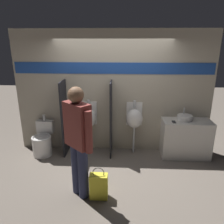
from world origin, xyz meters
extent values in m
plane|color=#70665B|center=(0.00, 0.00, 0.00)|extent=(16.00, 16.00, 0.00)
cube|color=#B2A893|center=(0.00, 0.60, 1.35)|extent=(4.35, 0.06, 2.70)
cube|color=#1E479E|center=(0.00, 0.56, 1.90)|extent=(4.26, 0.01, 0.24)
cube|color=silver|center=(1.61, 0.32, 0.42)|extent=(1.03, 0.50, 0.83)
cylinder|color=white|center=(1.56, 0.37, 0.88)|extent=(0.32, 0.32, 0.10)
cylinder|color=silver|center=(1.56, 0.48, 1.01)|extent=(0.03, 0.03, 0.14)
cube|color=#232328|center=(1.30, 0.22, 0.84)|extent=(0.07, 0.14, 0.01)
cube|color=black|center=(-1.05, 0.32, 0.83)|extent=(0.03, 0.49, 1.66)
cube|color=black|center=(-0.03, 0.32, 0.83)|extent=(0.03, 0.49, 1.66)
cylinder|color=silver|center=(-0.54, 0.41, 0.31)|extent=(0.04, 0.04, 0.63)
ellipsoid|color=white|center=(-0.54, 0.41, 0.82)|extent=(0.37, 0.29, 0.43)
cube|color=white|center=(-0.54, 0.56, 0.89)|extent=(0.35, 0.02, 0.54)
cylinder|color=silver|center=(-0.54, 0.52, 1.13)|extent=(0.06, 0.06, 0.16)
cylinder|color=silver|center=(0.48, 0.41, 0.31)|extent=(0.04, 0.04, 0.63)
ellipsoid|color=white|center=(0.48, 0.41, 0.82)|extent=(0.37, 0.29, 0.43)
cube|color=white|center=(0.48, 0.56, 0.89)|extent=(0.35, 0.02, 0.54)
cylinder|color=silver|center=(0.48, 0.52, 1.13)|extent=(0.06, 0.06, 0.16)
cylinder|color=white|center=(-1.56, 0.18, 0.21)|extent=(0.42, 0.42, 0.42)
torus|color=white|center=(-1.56, 0.18, 0.43)|extent=(0.43, 0.43, 0.04)
cube|color=white|center=(-1.56, 0.48, 0.56)|extent=(0.38, 0.16, 0.30)
cylinder|color=silver|center=(-1.56, 0.46, 0.79)|extent=(0.06, 0.06, 0.14)
cylinder|color=#282D4C|center=(-0.40, -1.13, 0.44)|extent=(0.17, 0.17, 0.89)
cylinder|color=#282D4C|center=(-0.53, -1.01, 0.44)|extent=(0.17, 0.17, 0.89)
cube|color=brown|center=(-0.46, -1.07, 1.24)|extent=(0.48, 0.46, 0.70)
cylinder|color=brown|center=(-0.26, -1.25, 1.20)|extent=(0.11, 0.11, 0.65)
cylinder|color=brown|center=(-0.66, -0.90, 1.20)|extent=(0.11, 0.11, 0.65)
sphere|color=brown|center=(-0.46, -1.07, 1.71)|extent=(0.24, 0.24, 0.24)
cube|color=yellow|center=(-0.15, -1.16, 0.21)|extent=(0.29, 0.16, 0.43)
torus|color=#4C4742|center=(-0.15, -1.16, 0.47)|extent=(0.19, 0.01, 0.19)
camera|label=1|loc=(0.23, -4.12, 2.46)|focal=35.00mm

